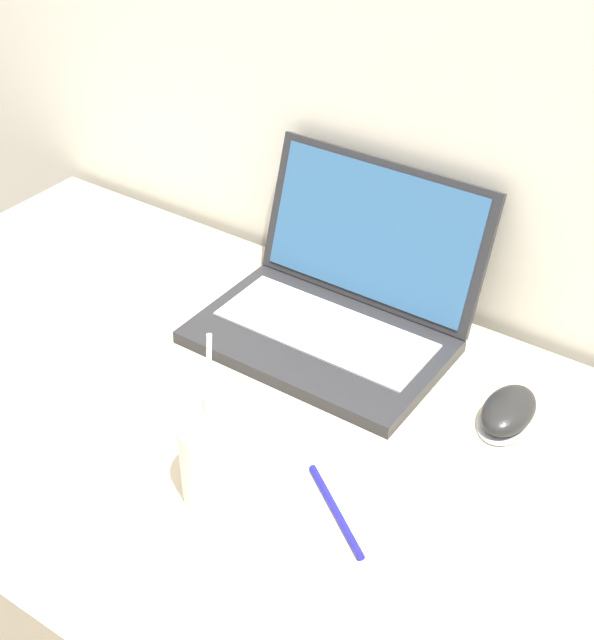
{
  "coord_description": "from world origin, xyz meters",
  "views": [
    {
      "loc": [
        0.52,
        -0.31,
        1.55
      ],
      "look_at": [
        -0.03,
        0.49,
        0.85
      ],
      "focal_mm": 50.0,
      "sensor_mm": 36.0,
      "label": 1
    }
  ],
  "objects_px": {
    "computer_mouse": "(508,412)",
    "pen": "(336,510)",
    "drink_cup": "(221,457)",
    "external_keyboard": "(97,251)",
    "laptop": "(339,301)"
  },
  "relations": [
    {
      "from": "computer_mouse",
      "to": "external_keyboard",
      "type": "xyz_separation_m",
      "value": [
        -0.73,
        -0.01,
        -0.01
      ]
    },
    {
      "from": "laptop",
      "to": "pen",
      "type": "distance_m",
      "value": 0.36
    },
    {
      "from": "computer_mouse",
      "to": "external_keyboard",
      "type": "relative_size",
      "value": 0.3
    },
    {
      "from": "laptop",
      "to": "drink_cup",
      "type": "distance_m",
      "value": 0.36
    },
    {
      "from": "computer_mouse",
      "to": "pen",
      "type": "distance_m",
      "value": 0.28
    },
    {
      "from": "laptop",
      "to": "computer_mouse",
      "type": "distance_m",
      "value": 0.29
    },
    {
      "from": "pen",
      "to": "laptop",
      "type": "bearing_deg",
      "value": 121.96
    },
    {
      "from": "computer_mouse",
      "to": "pen",
      "type": "xyz_separation_m",
      "value": [
        -0.1,
        -0.26,
        -0.01
      ]
    },
    {
      "from": "laptop",
      "to": "pen",
      "type": "bearing_deg",
      "value": -58.04
    },
    {
      "from": "drink_cup",
      "to": "external_keyboard",
      "type": "bearing_deg",
      "value": 149.42
    },
    {
      "from": "external_keyboard",
      "to": "pen",
      "type": "bearing_deg",
      "value": -21.57
    },
    {
      "from": "drink_cup",
      "to": "external_keyboard",
      "type": "relative_size",
      "value": 0.61
    },
    {
      "from": "laptop",
      "to": "drink_cup",
      "type": "relative_size",
      "value": 1.63
    },
    {
      "from": "pen",
      "to": "external_keyboard",
      "type": "bearing_deg",
      "value": 158.43
    },
    {
      "from": "drink_cup",
      "to": "external_keyboard",
      "type": "xyz_separation_m",
      "value": [
        -0.5,
        0.3,
        -0.05
      ]
    }
  ]
}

